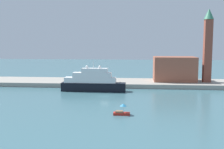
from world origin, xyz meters
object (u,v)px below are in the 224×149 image
small_motorboat (122,111)px  mooring_bollard (120,83)px  person_figure (80,81)px  large_yacht (93,82)px  harbor_building (174,69)px  parked_car (71,80)px  bell_tower (208,43)px

small_motorboat → mooring_bollard: (-2.78, 39.95, 1.09)m
small_motorboat → person_figure: 45.27m
small_motorboat → person_figure: (-18.94, 41.08, 1.53)m
small_motorboat → person_figure: person_figure is taller
small_motorboat → person_figure: size_ratio=2.39×
large_yacht → mooring_bollard: (9.61, 7.93, -1.30)m
harbor_building → parked_car: (-42.82, -5.08, -4.42)m
person_figure → small_motorboat: bearing=-65.2°
small_motorboat → harbor_building: harbor_building is taller
parked_car → person_figure: person_figure is taller
large_yacht → bell_tower: (44.23, 15.60, 14.15)m
small_motorboat → harbor_building: 53.90m
bell_tower → small_motorboat: bearing=-123.8°
parked_car → mooring_bollard: 21.37m
large_yacht → mooring_bollard: large_yacht is taller
large_yacht → harbor_building: bearing=29.6°
bell_tower → person_figure: 53.36m
large_yacht → parked_car: 17.11m
parked_car → large_yacht: bearing=-49.1°
harbor_building → person_figure: harbor_building is taller
large_yacht → harbor_building: size_ratio=1.37×
small_motorboat → bell_tower: bearing=56.2°
large_yacht → person_figure: large_yacht is taller
parked_car → person_figure: (4.62, -3.84, 0.17)m
bell_tower → mooring_bollard: bell_tower is taller
parked_car → harbor_building: bearing=6.8°
large_yacht → small_motorboat: (12.38, -32.02, -2.39)m
bell_tower → parked_car: (-55.41, -2.70, -15.17)m
large_yacht → small_motorboat: bearing=-68.9°
harbor_building → mooring_bollard: harbor_building is taller
harbor_building → mooring_bollard: bearing=-155.5°
person_figure → mooring_bollard: person_figure is taller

